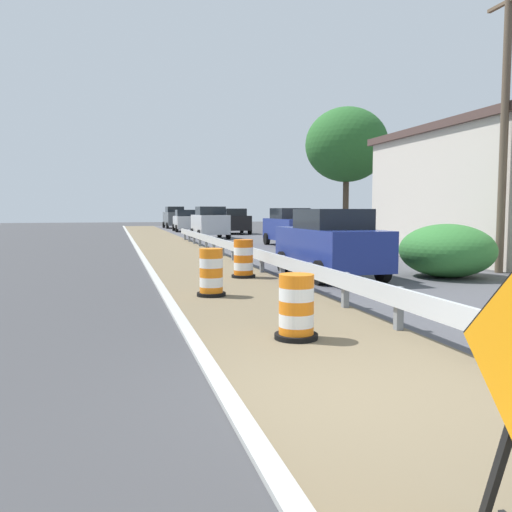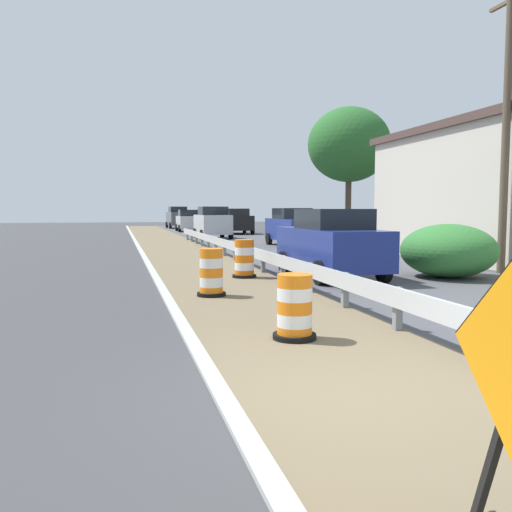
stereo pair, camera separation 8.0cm
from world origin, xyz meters
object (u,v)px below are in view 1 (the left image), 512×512
object	(u,v)px
traffic_barrel_nearest	(296,310)
car_mid_far_lane	(235,221)
car_trailing_near_lane	(290,227)
car_trailing_far_lane	(330,243)
car_distant_b	(186,221)
utility_pole_near	(504,126)
car_distant_a	(210,220)
traffic_barrel_close	(211,275)
car_lead_near_lane	(210,223)
car_lead_far_lane	(174,217)
traffic_barrel_mid	(243,260)

from	to	relation	value
traffic_barrel_nearest	car_mid_far_lane	bearing A→B (deg)	78.92
car_trailing_near_lane	car_trailing_far_lane	distance (m)	13.19
car_distant_b	utility_pole_near	bearing A→B (deg)	-170.21
traffic_barrel_nearest	car_distant_a	bearing A→B (deg)	81.68
traffic_barrel_close	car_lead_near_lane	world-z (taller)	car_lead_near_lane
car_lead_far_lane	car_distant_b	distance (m)	8.91
car_trailing_near_lane	car_mid_far_lane	distance (m)	15.18
car_lead_near_lane	utility_pole_near	xyz separation A→B (m)	(5.15, -21.92, 3.38)
traffic_barrel_close	car_distant_b	bearing A→B (deg)	83.48
traffic_barrel_mid	traffic_barrel_nearest	bearing A→B (deg)	-97.36
traffic_barrel_close	car_mid_far_lane	world-z (taller)	car_mid_far_lane
car_lead_near_lane	car_distant_a	world-z (taller)	car_lead_near_lane
traffic_barrel_mid	car_mid_far_lane	xyz separation A→B (m)	(5.87, 27.47, 0.52)
car_lead_far_lane	car_distant_b	xyz separation A→B (m)	(0.04, -8.91, -0.16)
traffic_barrel_close	car_lead_far_lane	xyz separation A→B (m)	(4.08, 44.95, 0.64)
traffic_barrel_nearest	car_distant_b	distance (m)	40.50
car_trailing_near_lane	car_distant_b	size ratio (longest dim) A/B	1.03
car_distant_b	traffic_barrel_close	bearing A→B (deg)	174.49
car_distant_a	utility_pole_near	world-z (taller)	utility_pole_near
utility_pole_near	car_lead_far_lane	bearing A→B (deg)	97.03
traffic_barrel_close	utility_pole_near	distance (m)	10.39
car_lead_far_lane	car_trailing_far_lane	size ratio (longest dim) A/B	1.01
car_trailing_near_lane	car_distant_b	world-z (taller)	car_trailing_near_lane
car_mid_far_lane	car_lead_far_lane	bearing A→B (deg)	-166.60
car_trailing_near_lane	car_distant_a	bearing A→B (deg)	178.83
traffic_barrel_close	car_distant_a	bearing A→B (deg)	80.11
car_mid_far_lane	utility_pole_near	size ratio (longest dim) A/B	0.52
car_trailing_near_lane	car_lead_far_lane	world-z (taller)	car_lead_far_lane
car_lead_far_lane	car_mid_far_lane	size ratio (longest dim) A/B	1.05
car_lead_near_lane	car_mid_far_lane	distance (m)	7.13
car_lead_far_lane	car_lead_near_lane	bearing A→B (deg)	178.52
car_lead_near_lane	utility_pole_near	distance (m)	22.77
car_distant_a	car_lead_far_lane	bearing A→B (deg)	-144.25
car_distant_a	car_distant_b	size ratio (longest dim) A/B	0.93
car_mid_far_lane	car_trailing_far_lane	xyz separation A→B (m)	(-3.45, -27.99, -0.03)
car_lead_near_lane	utility_pole_near	size ratio (longest dim) A/B	0.48
traffic_barrel_nearest	car_lead_far_lane	xyz separation A→B (m)	(3.56, 49.24, 0.69)
traffic_barrel_mid	car_lead_far_lane	distance (m)	42.00
car_trailing_near_lane	car_trailing_far_lane	size ratio (longest dim) A/B	0.99
car_distant_b	car_lead_far_lane	bearing A→B (deg)	1.27
utility_pole_near	car_trailing_near_lane	bearing A→B (deg)	100.20
traffic_barrel_close	car_trailing_near_lane	xyz separation A→B (m)	(6.99, 15.33, 0.53)
traffic_barrel_nearest	car_trailing_far_lane	distance (m)	7.61
traffic_barrel_mid	car_distant_b	distance (m)	33.12
traffic_barrel_mid	utility_pole_near	bearing A→B (deg)	-6.15
utility_pole_near	car_trailing_far_lane	bearing A→B (deg)	176.58
traffic_barrel_mid	utility_pole_near	distance (m)	8.86
traffic_barrel_nearest	car_mid_far_lane	size ratio (longest dim) A/B	0.22
car_trailing_near_lane	traffic_barrel_nearest	bearing A→B (deg)	-19.14
car_lead_far_lane	car_distant_a	size ratio (longest dim) A/B	1.12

